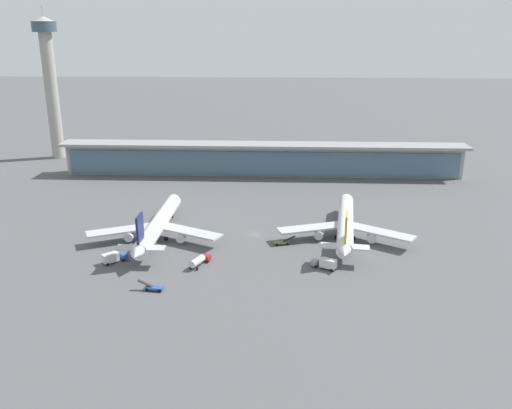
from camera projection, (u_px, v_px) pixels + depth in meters
The scene contains 11 objects.
ground_plane at pixel (255, 234), 178.91m from camera, with size 1200.00×1200.00×0.00m, color #515154.
airliner_left_stand at pixel (158, 225), 173.75m from camera, with size 43.99×57.07×15.23m.
airliner_centre_stand at pixel (346, 224), 174.44m from camera, with size 43.67×57.17×15.23m.
service_truck_near_nose_olive at pixel (282, 242), 170.10m from camera, with size 6.94×2.71×2.70m.
service_truck_under_wing_grey at pixel (325, 263), 152.78m from camera, with size 7.57×5.27×3.10m.
service_truck_mid_apron_blue at pixel (113, 257), 156.72m from camera, with size 7.02×6.52×3.10m.
service_truck_by_tail_red at pixel (199, 260), 154.58m from camera, with size 5.57×8.77×2.95m.
service_truck_on_taxiway_blue at pixel (153, 288), 140.31m from camera, with size 6.92×2.46×2.70m.
terminal_building at pixel (262, 159), 248.73m from camera, with size 185.27×12.80×15.20m.
control_tower at pixel (50, 78), 272.65m from camera, with size 12.00×12.00×75.88m.
safety_cone_alpha at pixel (106, 262), 156.67m from camera, with size 0.62×0.62×0.70m.
Camera 1 is at (8.07, -166.69, 65.24)m, focal length 37.75 mm.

